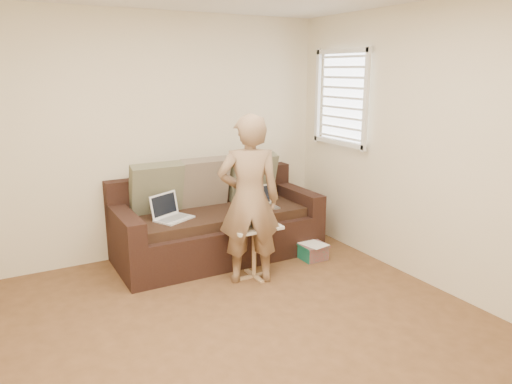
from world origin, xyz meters
TOP-DOWN VIEW (x-y plane):
  - floor at (0.00, 0.00)m, footprint 4.50×4.50m
  - wall_back at (0.00, 2.25)m, footprint 4.00×0.00m
  - wall_right at (2.00, 0.00)m, footprint 0.00×4.50m
  - window_blinds at (1.95, 1.50)m, footprint 0.12×0.88m
  - sofa at (0.54, 1.77)m, footprint 2.20×0.95m
  - pillow_left at (-0.06, 2.00)m, footprint 0.55×0.29m
  - pillow_mid at (0.49, 2.02)m, footprint 0.55×0.27m
  - pillow_right at (1.09, 1.99)m, footprint 0.55×0.28m
  - laptop_silver at (1.01, 1.63)m, footprint 0.35×0.27m
  - laptop_white at (0.01, 1.70)m, footprint 0.44×0.40m
  - person at (0.53, 1.05)m, footprint 0.70×0.59m
  - side_table at (0.61, 1.09)m, footprint 0.49×0.34m
  - drinking_glass at (0.42, 1.20)m, footprint 0.07×0.07m
  - scissors at (0.68, 1.03)m, footprint 0.20×0.14m
  - paper_on_table at (0.66, 1.18)m, footprint 0.25×0.33m
  - striped_box at (1.39, 1.20)m, footprint 0.28×0.28m

SIDE VIEW (x-z plane):
  - floor at x=0.00m, z-range 0.00..0.00m
  - striped_box at x=1.39m, z-range 0.00..0.18m
  - side_table at x=0.61m, z-range 0.00..0.54m
  - sofa at x=0.54m, z-range 0.00..0.85m
  - laptop_silver at x=1.01m, z-range 0.41..0.63m
  - laptop_white at x=0.01m, z-range 0.39..0.65m
  - paper_on_table at x=0.66m, z-range 0.54..0.54m
  - scissors at x=0.68m, z-range 0.54..0.55m
  - drinking_glass at x=0.42m, z-range 0.54..0.66m
  - pillow_left at x=-0.06m, z-range 0.51..1.07m
  - pillow_mid at x=0.49m, z-range 0.51..1.07m
  - pillow_right at x=1.09m, z-range 0.51..1.07m
  - person at x=0.53m, z-range 0.00..1.63m
  - wall_back at x=0.00m, z-range -0.70..3.30m
  - wall_right at x=2.00m, z-range -0.95..3.55m
  - window_blinds at x=1.95m, z-range 1.16..2.24m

